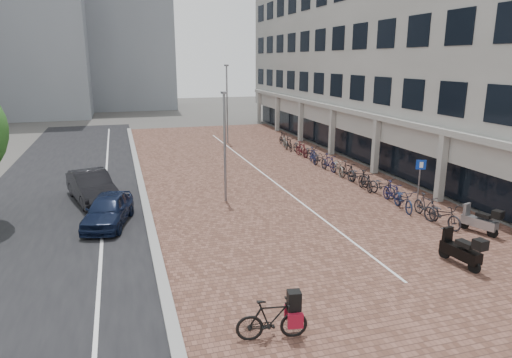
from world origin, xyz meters
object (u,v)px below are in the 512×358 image
object	(u,v)px
car_dark	(92,187)
parking_sign	(420,175)
scooter_front	(480,220)
hero_bike	(272,319)
car_navy	(108,210)
scooter_mid	(461,249)

from	to	relation	value
car_dark	parking_sign	xyz separation A→B (m)	(15.04, -5.05, 0.70)
car_dark	scooter_front	size ratio (longest dim) A/B	2.75
hero_bike	scooter_front	size ratio (longest dim) A/B	1.12
car_navy	hero_bike	world-z (taller)	car_navy
scooter_front	scooter_mid	world-z (taller)	scooter_mid
scooter_front	hero_bike	bearing A→B (deg)	-175.61
car_navy	scooter_mid	size ratio (longest dim) A/B	2.22
scooter_mid	scooter_front	bearing A→B (deg)	31.23
car_navy	scooter_mid	distance (m)	13.71
scooter_front	parking_sign	size ratio (longest dim) A/B	0.76
scooter_mid	car_dark	bearing A→B (deg)	129.75
car_navy	car_dark	xyz separation A→B (m)	(-0.80, 3.69, 0.09)
car_navy	parking_sign	bearing A→B (deg)	8.23
hero_bike	parking_sign	distance (m)	13.29
parking_sign	scooter_front	bearing A→B (deg)	-65.43
car_navy	car_dark	bearing A→B (deg)	115.82
scooter_front	parking_sign	xyz separation A→B (m)	(0.00, 3.98, 0.88)
car_navy	parking_sign	distance (m)	14.33
hero_bike	scooter_mid	xyz separation A→B (m)	(7.44, 2.15, 0.04)
parking_sign	car_navy	bearing A→B (deg)	-160.87
car_navy	hero_bike	xyz separation A→B (m)	(3.97, -9.75, -0.10)
car_navy	scooter_mid	bearing A→B (deg)	-20.00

